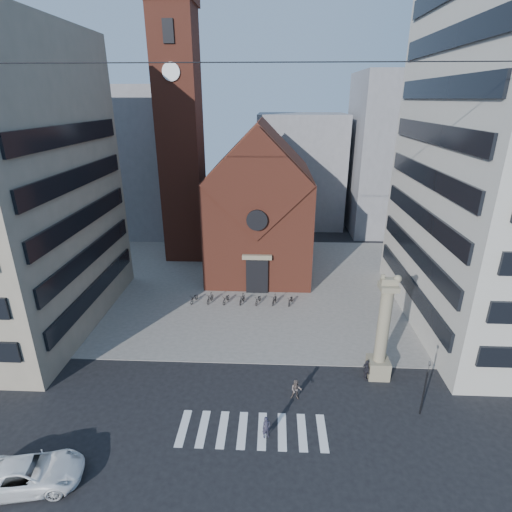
{
  "coord_description": "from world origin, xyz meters",
  "views": [
    {
      "loc": [
        1.71,
        -23.02,
        20.19
      ],
      "look_at": [
        0.29,
        8.0,
        7.92
      ],
      "focal_mm": 28.0,
      "sensor_mm": 36.0,
      "label": 1
    }
  ],
  "objects_px": {
    "white_car": "(28,474)",
    "pedestrian_1": "(296,390)",
    "pedestrian_0": "(266,427)",
    "pedestrian_2": "(366,370)",
    "scooter_0": "(194,298)",
    "traffic_light": "(425,387)",
    "lion_column": "(382,338)"
  },
  "relations": [
    {
      "from": "white_car",
      "to": "pedestrian_2",
      "type": "distance_m",
      "value": 22.95
    },
    {
      "from": "white_car",
      "to": "pedestrian_1",
      "type": "distance_m",
      "value": 16.99
    },
    {
      "from": "pedestrian_2",
      "to": "pedestrian_1",
      "type": "bearing_deg",
      "value": 102.39
    },
    {
      "from": "pedestrian_2",
      "to": "scooter_0",
      "type": "distance_m",
      "value": 19.54
    },
    {
      "from": "lion_column",
      "to": "white_car",
      "type": "relative_size",
      "value": 1.49
    },
    {
      "from": "traffic_light",
      "to": "pedestrian_0",
      "type": "height_order",
      "value": "traffic_light"
    },
    {
      "from": "pedestrian_0",
      "to": "scooter_0",
      "type": "distance_m",
      "value": 19.54
    },
    {
      "from": "lion_column",
      "to": "traffic_light",
      "type": "distance_m",
      "value": 4.62
    },
    {
      "from": "pedestrian_0",
      "to": "traffic_light",
      "type": "bearing_deg",
      "value": -10.33
    },
    {
      "from": "pedestrian_1",
      "to": "traffic_light",
      "type": "bearing_deg",
      "value": -0.55
    },
    {
      "from": "lion_column",
      "to": "pedestrian_0",
      "type": "xyz_separation_m",
      "value": [
        -8.53,
        -6.49,
        -2.68
      ]
    },
    {
      "from": "pedestrian_0",
      "to": "pedestrian_2",
      "type": "xyz_separation_m",
      "value": [
        7.52,
        5.99,
        0.08
      ]
    },
    {
      "from": "pedestrian_0",
      "to": "pedestrian_1",
      "type": "bearing_deg",
      "value": 36.56
    },
    {
      "from": "white_car",
      "to": "pedestrian_1",
      "type": "height_order",
      "value": "white_car"
    },
    {
      "from": "pedestrian_0",
      "to": "lion_column",
      "type": "bearing_deg",
      "value": 13.62
    },
    {
      "from": "lion_column",
      "to": "traffic_light",
      "type": "xyz_separation_m",
      "value": [
        1.99,
        -4.0,
        -1.17
      ]
    },
    {
      "from": "lion_column",
      "to": "pedestrian_0",
      "type": "bearing_deg",
      "value": -142.73
    },
    {
      "from": "pedestrian_1",
      "to": "lion_column",
      "type": "bearing_deg",
      "value": 30.98
    },
    {
      "from": "pedestrian_0",
      "to": "scooter_0",
      "type": "height_order",
      "value": "pedestrian_0"
    },
    {
      "from": "lion_column",
      "to": "pedestrian_1",
      "type": "relative_size",
      "value": 5.38
    },
    {
      "from": "traffic_light",
      "to": "pedestrian_0",
      "type": "bearing_deg",
      "value": -166.67
    },
    {
      "from": "lion_column",
      "to": "pedestrian_2",
      "type": "relative_size",
      "value": 5.09
    },
    {
      "from": "lion_column",
      "to": "traffic_light",
      "type": "height_order",
      "value": "lion_column"
    },
    {
      "from": "pedestrian_0",
      "to": "white_car",
      "type": "bearing_deg",
      "value": 173.2
    },
    {
      "from": "traffic_light",
      "to": "white_car",
      "type": "distance_m",
      "value": 24.58
    },
    {
      "from": "scooter_0",
      "to": "traffic_light",
      "type": "bearing_deg",
      "value": -24.23
    },
    {
      "from": "white_car",
      "to": "scooter_0",
      "type": "relative_size",
      "value": 3.36
    },
    {
      "from": "white_car",
      "to": "pedestrian_0",
      "type": "relative_size",
      "value": 3.75
    },
    {
      "from": "traffic_light",
      "to": "pedestrian_0",
      "type": "xyz_separation_m",
      "value": [
        -10.52,
        -2.49,
        -1.51
      ]
    },
    {
      "from": "pedestrian_0",
      "to": "scooter_0",
      "type": "xyz_separation_m",
      "value": [
        -8.03,
        17.81,
        -0.27
      ]
    },
    {
      "from": "pedestrian_2",
      "to": "scooter_0",
      "type": "xyz_separation_m",
      "value": [
        -15.55,
        11.82,
        -0.35
      ]
    },
    {
      "from": "pedestrian_0",
      "to": "scooter_0",
      "type": "relative_size",
      "value": 0.9
    }
  ]
}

